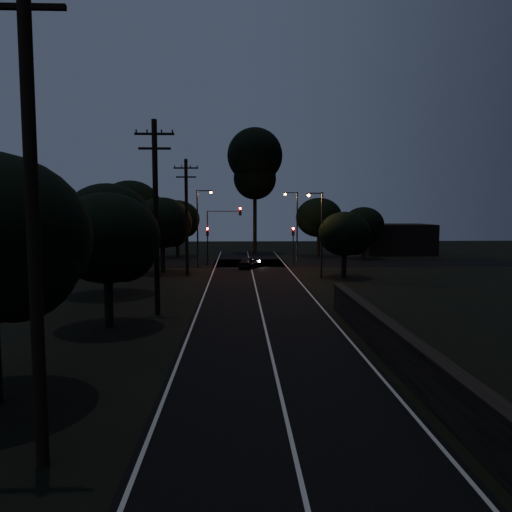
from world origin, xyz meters
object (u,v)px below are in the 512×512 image
utility_pole_far (187,215)px  tall_pine (255,163)px  signal_right (293,239)px  utility_pole_near (32,200)px  streetlight_c (320,228)px  streetlight_b (295,221)px  streetlight_a (199,223)px  utility_pole_mid (156,214)px  signal_mast (223,225)px  car (249,263)px  signal_left (208,239)px

utility_pole_far → tall_pine: 24.98m
signal_right → utility_pole_near: bearing=-104.2°
utility_pole_near → signal_right: bearing=75.8°
utility_pole_near → streetlight_c: (11.83, 32.00, -1.89)m
tall_pine → streetlight_b: size_ratio=2.13×
tall_pine → streetlight_a: bearing=-110.4°
utility_pole_mid → streetlight_b: size_ratio=1.38×
signal_mast → car: bearing=-47.4°
utility_pole_near → streetlight_b: 47.40m
signal_mast → streetlight_a: 3.13m
signal_mast → streetlight_c: bearing=-48.8°
tall_pine → streetlight_a: 19.67m
signal_left → signal_mast: 2.26m
utility_pole_near → utility_pole_mid: (0.00, 17.00, -0.51)m
streetlight_c → car: streetlight_c is taller
utility_pole_mid → tall_pine: bearing=80.1°
signal_right → signal_mast: (-7.51, 0.00, 1.50)m
utility_pole_mid → signal_mast: bearing=83.0°
streetlight_a → utility_pole_far: bearing=-96.6°
tall_pine → car: bearing=-94.1°
utility_pole_mid → streetlight_b: 31.15m
streetlight_b → car: 9.74m
signal_left → car: size_ratio=1.19×
streetlight_b → streetlight_c: streetlight_b is taller
streetlight_c → car: bearing=130.6°
streetlight_a → streetlight_b: 12.19m
utility_pole_mid → tall_pine: tall_pine is taller
car → utility_pole_far: bearing=62.4°
utility_pole_mid → signal_right: utility_pole_mid is taller
utility_pole_near → utility_pole_far: (0.00, 34.00, -0.76)m
streetlight_a → tall_pine: bearing=69.6°
signal_right → streetlight_a: (-9.91, -1.99, 1.80)m
signal_left → streetlight_c: size_ratio=0.55×
utility_pole_far → signal_right: bearing=37.0°
utility_pole_mid → streetlight_c: 19.15m
tall_pine → signal_right: 18.09m
utility_pole_near → streetlight_b: size_ratio=1.50×
utility_pole_far → signal_left: 8.53m
signal_left → streetlight_a: bearing=-109.6°
utility_pole_far → signal_mast: utility_pole_far is taller
signal_right → streetlight_b: (0.71, 4.01, 1.80)m
tall_pine → streetlight_c: bearing=-79.1°
utility_pole_near → signal_mast: (3.09, 41.99, -1.91)m
utility_pole_far → streetlight_c: (11.83, -2.00, -1.13)m
utility_pole_mid → car: utility_pole_mid is taller
utility_pole_near → tall_pine: bearing=83.0°
streetlight_b → car: bearing=-129.0°
streetlight_b → streetlight_c: size_ratio=1.07×
signal_left → streetlight_a: size_ratio=0.51×
utility_pole_far → streetlight_b: 16.51m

